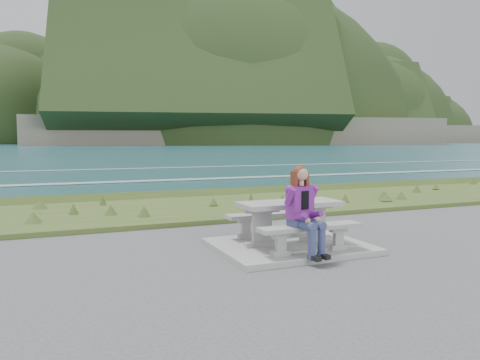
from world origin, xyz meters
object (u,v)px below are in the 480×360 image
at_px(seated_woman, 306,223).
at_px(bench_seaward, 272,218).
at_px(picnic_table, 290,211).
at_px(bench_landward, 310,231).

bearing_deg(seated_woman, bench_seaward, 73.65).
height_order(bench_seaward, seated_woman, seated_woman).
height_order(picnic_table, bench_landward, picnic_table).
relative_size(picnic_table, bench_landward, 1.00).
bearing_deg(bench_landward, picnic_table, 90.00).
xyz_separation_m(bench_seaward, seated_woman, (-0.16, -1.53, 0.17)).
height_order(bench_landward, seated_woman, seated_woman).
xyz_separation_m(bench_landward, seated_woman, (-0.16, -0.13, 0.17)).
bearing_deg(picnic_table, bench_landward, -90.00).
distance_m(bench_landward, seated_woman, 0.27).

